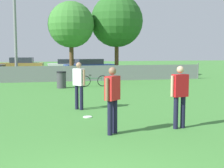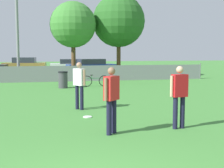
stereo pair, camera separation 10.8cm
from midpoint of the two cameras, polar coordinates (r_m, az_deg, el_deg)
name	(u,v)px [view 1 (the left image)]	position (r m, az deg, el deg)	size (l,w,h in m)	color
fence_backline	(49,74)	(21.93, -11.56, 1.82)	(22.56, 0.07, 1.21)	gray
light_pole	(15,15)	(22.81, -17.50, 11.89)	(0.90, 0.36, 7.62)	gray
tree_near_pole	(71,25)	(23.59, -7.63, 10.68)	(3.40, 3.40, 5.77)	brown
tree_far_right	(117,21)	(25.02, 0.73, 11.43)	(4.12, 4.12, 6.54)	brown
player_receiver_white	(79,82)	(11.31, -6.34, 0.31)	(0.44, 0.46, 1.72)	#191933
player_thrower_red	(112,96)	(7.90, -0.31, -2.13)	(0.45, 0.45, 1.72)	#191933
player_defender_red	(180,92)	(8.68, 11.95, -1.52)	(0.57, 0.28, 1.72)	#191933
frisbee_disc	(88,117)	(10.12, -4.80, -6.00)	(0.29, 0.29, 0.03)	white
bicycle_sideline	(94,81)	(18.74, -3.47, 0.59)	(1.72, 0.44, 0.71)	black
trash_bin	(61,80)	(18.09, -9.40, 0.78)	(0.55, 0.55, 0.96)	#3F3F44
parked_car_tan	(22,65)	(33.52, -16.23, 3.38)	(4.45, 2.14, 1.47)	black
parked_car_white	(68,65)	(32.06, -8.12, 3.37)	(4.12, 1.83, 1.31)	black
parked_car_blue	(89,66)	(29.29, -4.29, 3.23)	(4.75, 2.41, 1.39)	black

